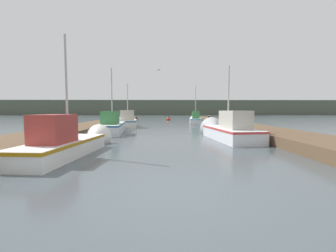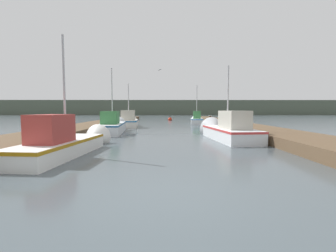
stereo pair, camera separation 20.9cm
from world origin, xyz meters
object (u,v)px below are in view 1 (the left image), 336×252
fishing_boat_0 (72,142)px  mooring_piling_1 (209,120)px  channel_buoy (168,119)px  seagull_lead (158,70)px  fishing_boat_1 (226,130)px  fishing_boat_4 (195,120)px  fishing_boat_3 (128,121)px  mooring_piling_0 (111,122)px  fishing_boat_2 (113,126)px

fishing_boat_0 → mooring_piling_1: size_ratio=5.57×
channel_buoy → seagull_lead: size_ratio=2.21×
fishing_boat_0 → fishing_boat_1: 8.25m
fishing_boat_0 → fishing_boat_4: size_ratio=1.18×
fishing_boat_1 → fishing_boat_3: bearing=122.4°
mooring_piling_0 → fishing_boat_2: bearing=-75.6°
mooring_piling_1 → seagull_lead: seagull_lead is taller
fishing_boat_2 → mooring_piling_1: 12.10m
fishing_boat_1 → fishing_boat_2: fishing_boat_2 is taller
mooring_piling_0 → mooring_piling_1: (9.93, 3.88, 0.03)m
fishing_boat_3 → channel_buoy: size_ratio=4.43×
fishing_boat_2 → fishing_boat_4: bearing=48.5°
seagull_lead → fishing_boat_3: bearing=-120.1°
mooring_piling_0 → channel_buoy: size_ratio=0.88×
fishing_boat_0 → fishing_boat_3: size_ratio=1.18×
fishing_boat_4 → seagull_lead: (-4.35, -4.02, 5.18)m
fishing_boat_2 → fishing_boat_3: (0.28, 5.29, 0.03)m
fishing_boat_4 → seagull_lead: 7.87m
mooring_piling_0 → mooring_piling_1: size_ratio=0.94×
seagull_lead → mooring_piling_0: bearing=-115.9°
fishing_boat_4 → mooring_piling_1: 2.39m
mooring_piling_0 → seagull_lead: seagull_lead is taller
channel_buoy → fishing_boat_0: bearing=-99.1°
fishing_boat_4 → mooring_piling_0: (-8.68, -5.93, 0.03)m
fishing_boat_3 → fishing_boat_4: 8.85m
fishing_boat_2 → channel_buoy: size_ratio=5.72×
fishing_boat_0 → fishing_boat_4: 19.69m
fishing_boat_1 → fishing_boat_3: fishing_boat_3 is taller
fishing_boat_0 → seagull_lead: (2.95, 14.27, 5.20)m
mooring_piling_1 → channel_buoy: mooring_piling_1 is taller
fishing_boat_0 → fishing_boat_2: (-0.25, 7.94, 0.05)m
fishing_boat_0 → fishing_boat_4: fishing_boat_4 is taller
fishing_boat_0 → fishing_boat_2: 7.94m
fishing_boat_3 → fishing_boat_2: bearing=-98.7°
fishing_boat_3 → mooring_piling_0: 1.66m
mooring_piling_0 → fishing_boat_1: bearing=-43.9°
fishing_boat_0 → fishing_boat_2: size_ratio=0.91×
fishing_boat_1 → channel_buoy: 22.38m
fishing_boat_4 → fishing_boat_0: bearing=-106.1°
mooring_piling_1 → seagull_lead: (-5.60, -1.98, 5.12)m
fishing_boat_2 → seagull_lead: bearing=57.9°
fishing_boat_3 → seagull_lead: seagull_lead is taller
fishing_boat_1 → fishing_boat_2: 8.22m
fishing_boat_0 → fishing_boat_2: bearing=96.9°
fishing_boat_4 → seagull_lead: seagull_lead is taller
fishing_boat_0 → seagull_lead: seagull_lead is taller
channel_buoy → seagull_lead: bearing=-96.1°
fishing_boat_3 → mooring_piling_1: 9.03m
fishing_boat_2 → fishing_boat_3: fishing_boat_2 is taller
mooring_piling_0 → fishing_boat_4: bearing=34.3°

